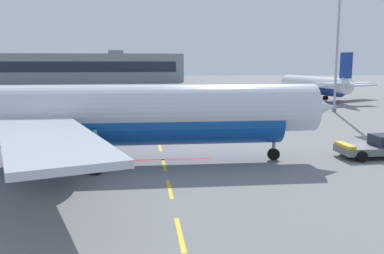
% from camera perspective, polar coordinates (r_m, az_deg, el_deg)
% --- Properties ---
extents(ground, '(400.00, 400.00, 0.00)m').
position_cam_1_polar(ground, '(57.27, 17.55, 0.47)').
color(ground, slate).
extents(apron_paint_markings, '(8.00, 95.57, 0.01)m').
position_cam_1_polar(apron_paint_markings, '(49.26, -4.91, -0.45)').
color(apron_paint_markings, yellow).
rests_on(apron_paint_markings, ground).
extents(airliner_foreground, '(34.68, 34.63, 12.20)m').
position_cam_1_polar(airliner_foreground, '(32.64, -10.16, 1.72)').
color(airliner_foreground, silver).
rests_on(airliner_foreground, ground).
extents(pushback_tug, '(6.02, 3.23, 2.08)m').
position_cam_1_polar(pushback_tug, '(38.29, 23.95, -2.49)').
color(pushback_tug, slate).
rests_on(pushback_tug, ground).
extents(airliner_mid_left, '(27.39, 27.78, 9.74)m').
position_cam_1_polar(airliner_mid_left, '(93.36, 16.35, 5.54)').
color(airliner_mid_left, white).
rests_on(airliner_mid_left, ground).
extents(apron_light_mast_far, '(1.80, 1.80, 24.22)m').
position_cam_1_polar(apron_light_mast_far, '(71.23, 19.40, 14.13)').
color(apron_light_mast_far, slate).
rests_on(apron_light_mast_far, ground).
extents(terminal_satellite, '(77.07, 27.40, 12.90)m').
position_cam_1_polar(terminal_satellite, '(180.54, -13.96, 7.84)').
color(terminal_satellite, gray).
rests_on(terminal_satellite, ground).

